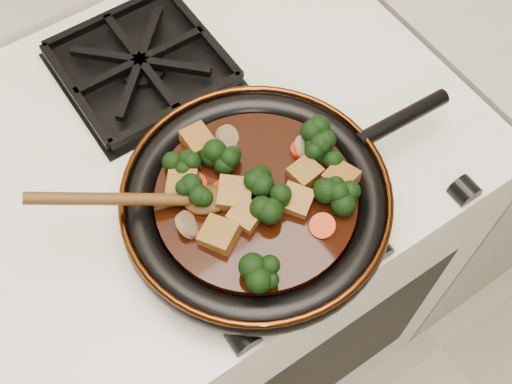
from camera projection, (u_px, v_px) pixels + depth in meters
stove at (211, 263)px, 1.29m from camera, size 0.76×0.60×0.90m
burner_grate_front at (248, 204)px, 0.82m from camera, size 0.23×0.23×0.03m
burner_grate_back at (141, 65)px, 0.94m from camera, size 0.23×0.23×0.03m
skillet at (257, 201)px, 0.79m from camera, size 0.46×0.34×0.05m
braising_sauce at (256, 200)px, 0.79m from camera, size 0.25×0.25×0.02m
tofu_cube_0 at (183, 185)px, 0.78m from camera, size 0.05×0.05×0.03m
tofu_cube_1 at (234, 195)px, 0.77m from camera, size 0.06×0.06×0.03m
tofu_cube_2 at (305, 173)px, 0.79m from camera, size 0.04×0.04×0.02m
tofu_cube_3 at (219, 235)px, 0.74m from camera, size 0.05×0.05×0.03m
tofu_cube_4 at (198, 141)px, 0.81m from camera, size 0.03×0.04×0.02m
tofu_cube_5 at (246, 215)px, 0.76m from camera, size 0.05×0.05×0.02m
tofu_cube_6 at (296, 201)px, 0.77m from camera, size 0.05×0.05×0.03m
tofu_cube_7 at (341, 178)px, 0.78m from camera, size 0.05×0.05×0.03m
broccoli_floret_0 at (223, 155)px, 0.80m from camera, size 0.08×0.09×0.07m
broccoli_floret_1 at (340, 194)px, 0.77m from camera, size 0.08×0.08×0.06m
broccoli_floret_2 at (313, 142)px, 0.80m from camera, size 0.08×0.08×0.06m
broccoli_floret_3 at (266, 271)px, 0.72m from camera, size 0.07×0.07×0.06m
broccoli_floret_4 at (255, 182)px, 0.77m from camera, size 0.08×0.08×0.07m
broccoli_floret_5 at (323, 155)px, 0.80m from camera, size 0.07×0.08×0.06m
broccoli_floret_6 at (181, 168)px, 0.79m from camera, size 0.07×0.07×0.06m
broccoli_floret_7 at (278, 212)px, 0.75m from camera, size 0.08×0.08×0.06m
broccoli_floret_8 at (197, 195)px, 0.77m from camera, size 0.06×0.06×0.07m
carrot_coin_0 at (323, 226)px, 0.75m from camera, size 0.03×0.03×0.02m
carrot_coin_1 at (194, 183)px, 0.78m from camera, size 0.03×0.03×0.02m
carrot_coin_2 at (301, 150)px, 0.81m from camera, size 0.03×0.03×0.01m
carrot_coin_3 at (224, 189)px, 0.78m from camera, size 0.03×0.03×0.02m
mushroom_slice_0 at (305, 148)px, 0.80m from camera, size 0.04×0.04×0.03m
mushroom_slice_1 at (227, 137)px, 0.81m from camera, size 0.04×0.04×0.03m
mushroom_slice_2 at (188, 225)px, 0.75m from camera, size 0.04×0.04×0.03m
wooden_spoon at (160, 200)px, 0.75m from camera, size 0.13×0.08×0.21m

